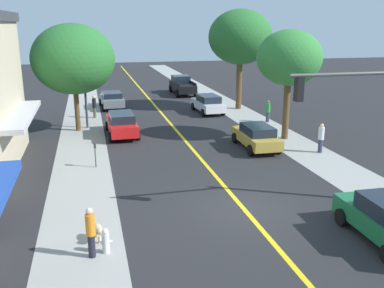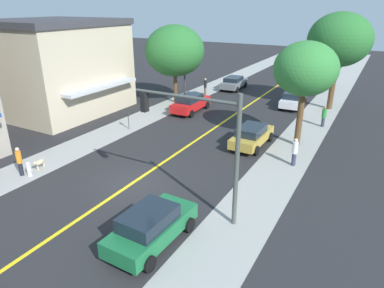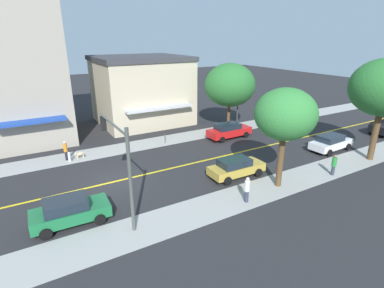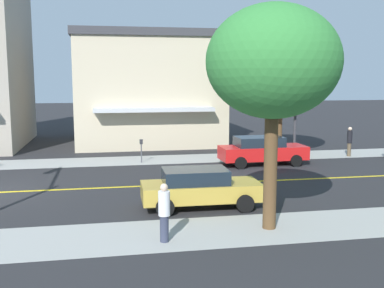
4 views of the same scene
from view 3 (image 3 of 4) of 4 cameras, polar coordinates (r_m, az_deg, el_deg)
The scene contains 22 objects.
ground_plane at distance 22.83m, azimuth -14.43°, elevation -6.93°, with size 140.00×140.00×0.00m, color #262628.
sidewalk_left at distance 28.62m, azimuth -18.14°, elevation -1.72°, with size 2.94×126.00×0.01m, color #9E9E99.
sidewalk_right at distance 17.50m, azimuth -8.13°, elevation -15.38°, with size 2.94×126.00×0.01m, color #9E9E99.
road_centerline_stripe at distance 22.83m, azimuth -14.43°, elevation -6.92°, with size 0.20×126.00×0.00m, color yellow.
corner_shop_building at distance 34.40m, azimuth -30.27°, elevation 13.20°, with size 11.81×7.91×15.20m.
brick_apartment_block at distance 37.20m, azimuth -9.59°, elevation 10.16°, with size 10.61×10.37×7.88m.
street_tree_left_near at distance 33.90m, azimuth 7.22°, elevation 11.07°, with size 5.58×5.58×7.33m.
street_tree_left_far at distance 20.66m, azimuth 17.37°, elevation 5.34°, with size 4.09×4.09×6.96m.
fire_hydrant at distance 27.38m, azimuth -22.32°, elevation -2.27°, with size 0.44×0.24×0.87m.
parking_meter at distance 29.66m, azimuth -5.19°, elevation 1.75°, with size 0.12×0.18×1.32m.
traffic_light_mast at distance 16.94m, azimuth -13.68°, elevation -1.77°, with size 5.08×0.32×5.87m.
street_lamp at distance 33.98m, azimuth 8.83°, elevation 9.81°, with size 0.70×0.36×6.95m.
red_sedan_left_curb at distance 31.33m, azimuth 7.02°, elevation 2.57°, with size 2.04×4.75×1.56m.
gold_sedan_right_curb at distance 22.81m, azimuth 8.37°, elevation -4.38°, with size 1.98×4.35×1.45m.
green_sedan_right_curb at distance 18.52m, azimuth -22.33°, elevation -11.71°, with size 2.12×4.27×1.57m.
white_sedan_right_curb at distance 30.52m, azimuth 24.92°, elevation 0.29°, with size 2.08×4.45×1.52m.
grey_sedan_left_curb at distance 38.18m, azimuth 19.22°, elevation 4.67°, with size 2.18×4.38×1.43m.
pedestrian_black_shirt at distance 36.37m, azimuth 13.21°, elevation 4.87°, with size 0.31×0.31×1.79m.
pedestrian_orange_shirt at distance 27.62m, azimuth -22.95°, elevation -1.08°, with size 0.31×0.31×1.71m.
pedestrian_green_shirt at distance 25.17m, azimuth 25.41°, elevation -3.55°, with size 0.35×0.35×1.65m.
pedestrian_white_shirt at distance 19.48m, azimuth 10.45°, elevation -8.43°, with size 0.34×0.34×1.74m.
small_dog at distance 27.69m, azimuth -20.65°, elevation -1.81°, with size 0.42×0.87×0.65m.
Camera 3 is at (19.86, -5.08, 10.04)m, focal length 27.99 mm.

